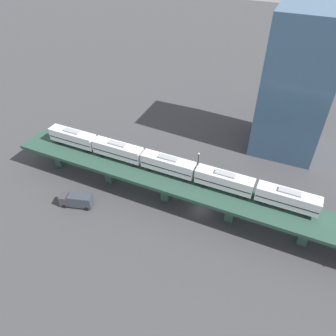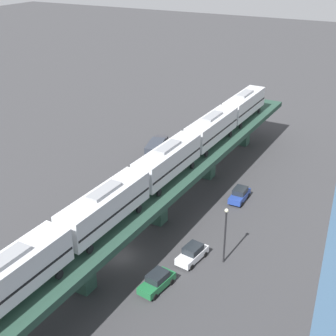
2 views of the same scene
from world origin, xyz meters
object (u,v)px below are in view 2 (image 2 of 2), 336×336
object	(u,v)px
subway_train	(168,160)
street_car_green	(157,281)
delivery_truck	(157,149)
street_car_blue	(240,195)
street_lamp	(225,231)
street_car_white	(192,253)

from	to	relation	value
subway_train	street_car_green	distance (m)	14.86
street_car_green	delivery_truck	distance (m)	32.87
subway_train	street_car_blue	bearing A→B (deg)	-119.72
street_car_blue	delivery_truck	size ratio (longest dim) A/B	0.59
delivery_truck	street_car_green	bearing A→B (deg)	119.67
delivery_truck	street_lamp	bearing A→B (deg)	134.44
street_car_blue	subway_train	bearing A→B (deg)	60.28
subway_train	street_car_green	bearing A→B (deg)	113.09
street_car_green	street_car_blue	size ratio (longest dim) A/B	1.04
street_car_white	delivery_truck	size ratio (longest dim) A/B	0.61
subway_train	delivery_truck	bearing A→B (deg)	-56.34
street_car_white	street_lamp	distance (m)	4.75
street_car_green	street_car_white	bearing A→B (deg)	-100.42
subway_train	street_car_blue	distance (m)	14.30
subway_train	street_lamp	size ratio (longest dim) A/B	9.00
street_car_green	street_lamp	bearing A→B (deg)	-120.12
street_car_blue	street_car_white	distance (m)	15.57
street_car_white	street_lamp	size ratio (longest dim) A/B	0.66
street_car_blue	delivery_truck	distance (m)	18.56
street_car_green	street_car_blue	xyz separation A→B (m)	(-0.96, -21.67, 0.00)
subway_train	delivery_truck	xyz separation A→B (m)	(11.39, -17.10, -7.29)
street_car_white	delivery_truck	world-z (taller)	delivery_truck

